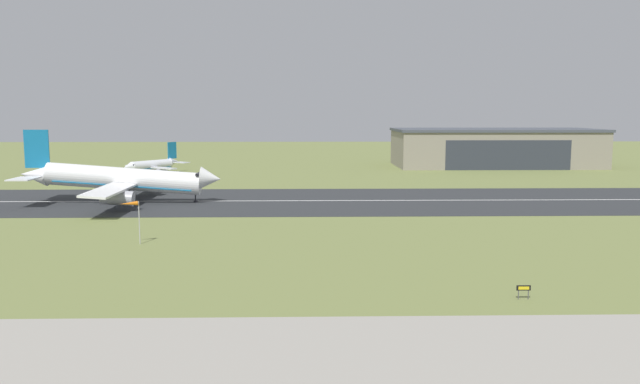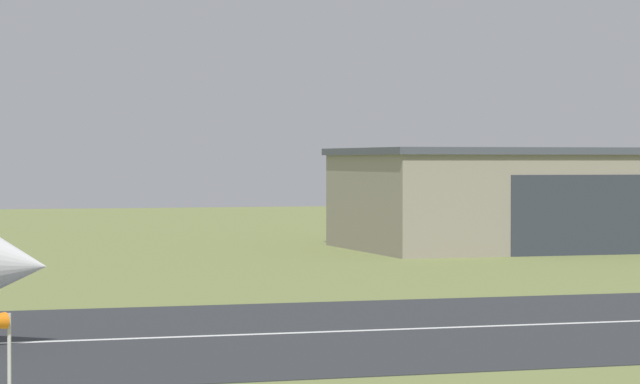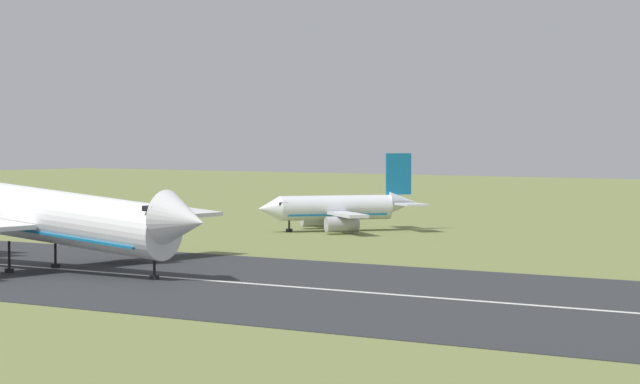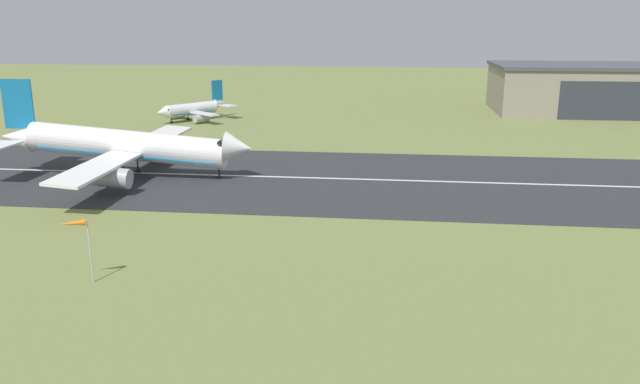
{
  "view_description": "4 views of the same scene",
  "coord_description": "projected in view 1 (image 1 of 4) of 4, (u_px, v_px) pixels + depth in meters",
  "views": [
    {
      "loc": [
        -25.02,
        -17.51,
        19.38
      ],
      "look_at": [
        -22.6,
        87.03,
        5.87
      ],
      "focal_mm": 35.0,
      "sensor_mm": 36.0,
      "label": 1
    },
    {
      "loc": [
        -54.53,
        18.97,
        11.79
      ],
      "look_at": [
        -27.04,
        108.87,
        9.79
      ],
      "focal_mm": 85.0,
      "sensor_mm": 36.0,
      "label": 2
    },
    {
      "loc": [
        38.23,
        20.14,
        12.72
      ],
      "look_at": [
        -19.99,
        99.7,
        8.7
      ],
      "focal_mm": 85.0,
      "sensor_mm": 36.0,
      "label": 3
    },
    {
      "loc": [
        -21.11,
        20.14,
        24.21
      ],
      "look_at": [
        -28.93,
        86.58,
        6.09
      ],
      "focal_mm": 35.0,
      "sensor_mm": 36.0,
      "label": 4
    }
  ],
  "objects": [
    {
      "name": "ground_plane",
      "position": [
        504.0,
        266.0,
        78.54
      ],
      "size": [
        656.02,
        656.02,
        0.0
      ],
      "primitive_type": "plane",
      "color": "olive"
    },
    {
      "name": "runway_strip",
      "position": [
        420.0,
        200.0,
        136.67
      ],
      "size": [
        416.02,
        41.81,
        0.06
      ],
      "primitive_type": "cube",
      "color": "#2B2D30",
      "rests_on": "ground_plane"
    },
    {
      "name": "runway_centreline",
      "position": [
        420.0,
        200.0,
        136.66
      ],
      "size": [
        374.42,
        0.7,
        0.01
      ],
      "primitive_type": "cube",
      "color": "silver",
      "rests_on": "runway_strip"
    },
    {
      "name": "taxiway_road",
      "position": [
        611.0,
        350.0,
        51.02
      ],
      "size": [
        312.02,
        17.47,
        0.05
      ],
      "primitive_type": "cube",
      "color": "gray",
      "rests_on": "ground_plane"
    },
    {
      "name": "hangar_building",
      "position": [
        495.0,
        147.0,
        221.98
      ],
      "size": [
        71.04,
        31.65,
        13.34
      ],
      "color": "gray",
      "rests_on": "ground_plane"
    },
    {
      "name": "airplane_landing",
      "position": [
        123.0,
        180.0,
        132.22
      ],
      "size": [
        42.41,
        46.9,
        15.62
      ],
      "color": "white",
      "rests_on": "ground_plane"
    },
    {
      "name": "airplane_parked_west",
      "position": [
        152.0,
        166.0,
        191.97
      ],
      "size": [
        20.8,
        20.93,
        9.8
      ],
      "color": "silver",
      "rests_on": "ground_plane"
    },
    {
      "name": "windsock_pole",
      "position": [
        130.0,
        206.0,
        90.48
      ],
      "size": [
        2.61,
        1.61,
        6.43
      ],
      "color": "#B7B7BC",
      "rests_on": "ground_plane"
    },
    {
      "name": "runway_sign",
      "position": [
        524.0,
        289.0,
        64.63
      ],
      "size": [
        1.48,
        0.13,
        1.49
      ],
      "color": "#4C4C51",
      "rests_on": "ground_plane"
    }
  ]
}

